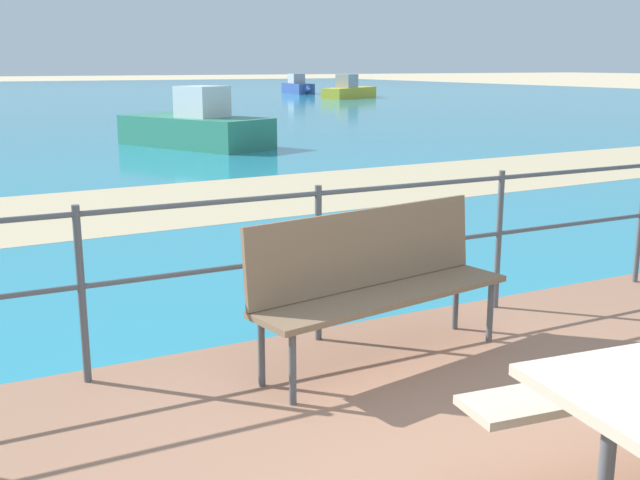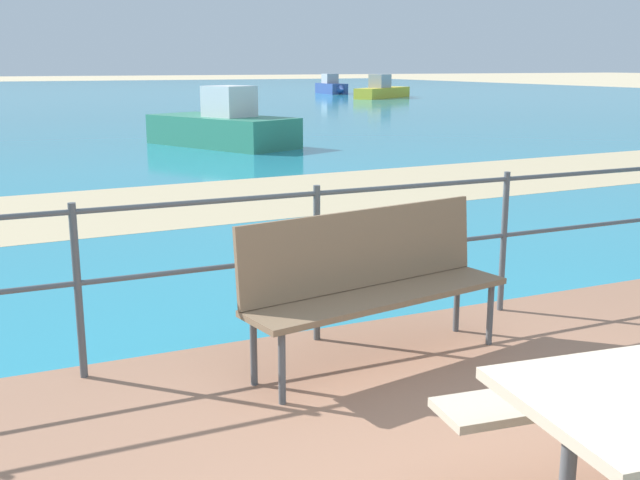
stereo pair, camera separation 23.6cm
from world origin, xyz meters
The scene contains 7 objects.
sea_water centered at (0.00, 40.00, 0.01)m, with size 90.00×90.00×0.01m, color teal.
beach_strip centered at (0.00, 7.99, 0.01)m, with size 54.00×3.23×0.01m, color tan.
park_bench centered at (0.16, 1.98, 0.59)m, with size 1.77×0.70×0.91m.
railing_fence centered at (0.00, 2.42, 0.71)m, with size 5.94×0.04×1.02m.
boat_near centered at (3.21, 14.77, 0.43)m, with size 2.84×4.13×1.34m.
boat_mid centered at (18.66, 41.34, 0.43)m, with size 1.21×3.49×1.20m.
boat_far centered at (18.61, 34.82, 0.40)m, with size 4.67×3.54×1.26m.
Camera 2 is at (-1.95, -1.89, 1.82)m, focal length 42.90 mm.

